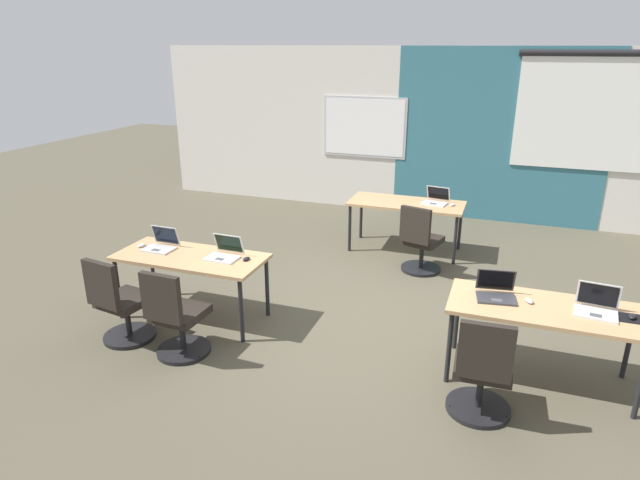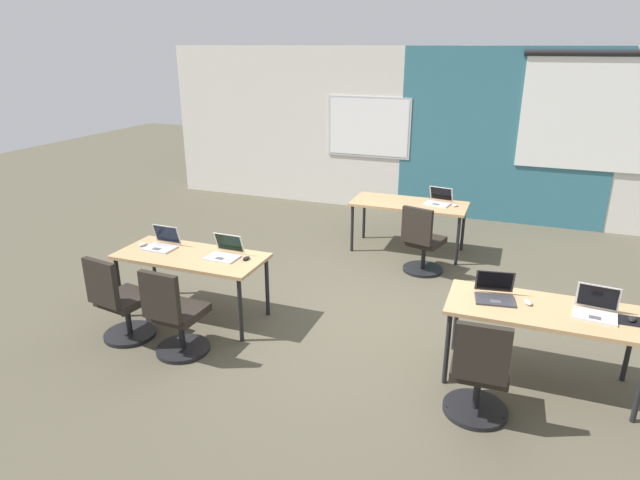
% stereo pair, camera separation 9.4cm
% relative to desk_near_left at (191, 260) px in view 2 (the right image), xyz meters
% --- Properties ---
extents(ground_plane, '(24.00, 24.00, 0.00)m').
position_rel_desk_near_left_xyz_m(ground_plane, '(1.75, 0.60, -0.66)').
color(ground_plane, '#4C4738').
extents(back_wall_assembly, '(10.00, 0.27, 2.80)m').
position_rel_desk_near_left_xyz_m(back_wall_assembly, '(1.79, 4.79, 0.75)').
color(back_wall_assembly, silver).
rests_on(back_wall_assembly, ground).
extents(desk_near_left, '(1.60, 0.70, 0.72)m').
position_rel_desk_near_left_xyz_m(desk_near_left, '(0.00, 0.00, 0.00)').
color(desk_near_left, tan).
rests_on(desk_near_left, ground).
extents(desk_near_right, '(1.60, 0.70, 0.72)m').
position_rel_desk_near_left_xyz_m(desk_near_right, '(3.50, 0.00, 0.00)').
color(desk_near_right, tan).
rests_on(desk_near_right, ground).
extents(desk_far_center, '(1.60, 0.70, 0.72)m').
position_rel_desk_near_left_xyz_m(desk_far_center, '(1.75, 2.80, 0.00)').
color(desk_far_center, tan).
rests_on(desk_far_center, ground).
extents(laptop_near_right_inner, '(0.37, 0.34, 0.23)m').
position_rel_desk_near_left_xyz_m(laptop_near_right_inner, '(3.09, 0.05, 0.11)').
color(laptop_near_right_inner, '#333338').
rests_on(laptop_near_right_inner, desk_near_right).
extents(mouse_near_right_inner, '(0.09, 0.11, 0.03)m').
position_rel_desk_near_left_xyz_m(mouse_near_right_inner, '(3.37, 0.04, 0.08)').
color(mouse_near_right_inner, '#B2B2B7').
rests_on(mouse_near_right_inner, desk_near_right).
extents(chair_near_right_inner, '(0.52, 0.55, 0.92)m').
position_rel_desk_near_left_xyz_m(chair_near_right_inner, '(3.06, -0.69, -0.28)').
color(chair_near_right_inner, black).
rests_on(chair_near_right_inner, ground).
extents(laptop_near_left_end, '(0.34, 0.30, 0.23)m').
position_rel_desk_near_left_xyz_m(laptop_near_left_end, '(-0.41, 0.07, 0.11)').
color(laptop_near_left_end, '#B7B7BC').
rests_on(laptop_near_left_end, desk_near_left).
extents(mouse_near_left_end, '(0.08, 0.11, 0.03)m').
position_rel_desk_near_left_xyz_m(mouse_near_left_end, '(-0.65, 0.04, 0.08)').
color(mouse_near_left_end, silver).
rests_on(mouse_near_left_end, desk_near_left).
extents(chair_near_left_end, '(0.52, 0.57, 0.92)m').
position_rel_desk_near_left_xyz_m(chair_near_left_end, '(-0.39, -0.69, -0.28)').
color(chair_near_left_end, black).
rests_on(chair_near_left_end, ground).
extents(laptop_far_right, '(0.38, 0.37, 0.22)m').
position_rel_desk_near_left_xyz_m(laptop_far_right, '(2.14, 2.89, 0.11)').
color(laptop_far_right, silver).
rests_on(laptop_far_right, desk_far_center).
extents(mouse_far_right, '(0.09, 0.11, 0.03)m').
position_rel_desk_near_left_xyz_m(mouse_far_right, '(2.38, 2.84, 0.08)').
color(mouse_far_right, silver).
rests_on(mouse_far_right, desk_far_center).
extents(chair_far_right, '(0.54, 0.59, 0.92)m').
position_rel_desk_near_left_xyz_m(chair_far_right, '(2.09, 2.07, -0.28)').
color(chair_far_right, black).
rests_on(chair_far_right, ground).
extents(laptop_near_right_end, '(0.36, 0.30, 0.24)m').
position_rel_desk_near_left_xyz_m(laptop_near_right_end, '(3.89, 0.03, 0.11)').
color(laptop_near_right_end, silver).
rests_on(laptop_near_right_end, desk_near_right).
extents(mousepad_near_right_end, '(0.22, 0.19, 0.00)m').
position_rel_desk_near_left_xyz_m(mousepad_near_right_end, '(4.15, 0.01, 0.06)').
color(mousepad_near_right_end, black).
rests_on(mousepad_near_right_end, desk_near_right).
extents(mouse_near_right_end, '(0.08, 0.11, 0.03)m').
position_rel_desk_near_left_xyz_m(mouse_near_right_end, '(4.15, 0.01, 0.08)').
color(mouse_near_right_end, black).
rests_on(mouse_near_right_end, mousepad_near_right_end).
extents(laptop_near_left_inner, '(0.34, 0.31, 0.23)m').
position_rel_desk_near_left_xyz_m(laptop_near_left_inner, '(0.37, 0.08, 0.11)').
color(laptop_near_left_inner, silver).
rests_on(laptop_near_left_inner, desk_near_left).
extents(mouse_near_left_inner, '(0.07, 0.11, 0.03)m').
position_rel_desk_near_left_xyz_m(mouse_near_left_inner, '(0.62, 0.08, 0.08)').
color(mouse_near_left_inner, black).
rests_on(mouse_near_left_inner, desk_near_left).
extents(chair_near_left_inner, '(0.52, 0.55, 0.92)m').
position_rel_desk_near_left_xyz_m(chair_near_left_inner, '(0.29, -0.74, -0.28)').
color(chair_near_left_inner, black).
rests_on(chair_near_left_inner, ground).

